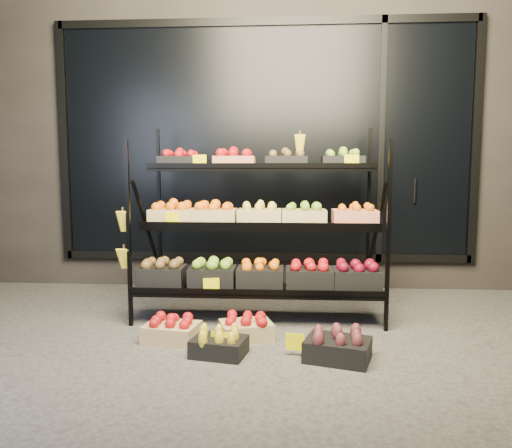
# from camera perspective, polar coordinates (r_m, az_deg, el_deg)

# --- Properties ---
(ground) EXTENTS (24.00, 24.00, 0.00)m
(ground) POSITION_cam_1_polar(r_m,az_deg,el_deg) (3.92, -0.12, -12.64)
(ground) COLOR #514F4C
(ground) RESTS_ON ground
(building) EXTENTS (6.00, 2.08, 3.50)m
(building) POSITION_cam_1_polar(r_m,az_deg,el_deg) (6.31, 1.44, 10.67)
(building) COLOR #2D2826
(building) RESTS_ON ground
(display_rack) EXTENTS (2.18, 1.02, 1.70)m
(display_rack) POSITION_cam_1_polar(r_m,az_deg,el_deg) (4.33, 0.31, -0.12)
(display_rack) COLOR black
(display_rack) RESTS_ON ground
(tag_floor_a) EXTENTS (0.13, 0.01, 0.12)m
(tag_floor_a) POSITION_cam_1_polar(r_m,az_deg,el_deg) (3.55, -4.11, -13.73)
(tag_floor_a) COLOR #EADA00
(tag_floor_a) RESTS_ON ground
(tag_floor_b) EXTENTS (0.13, 0.01, 0.12)m
(tag_floor_b) POSITION_cam_1_polar(r_m,az_deg,el_deg) (3.52, 4.49, -13.91)
(tag_floor_b) COLOR #EADA00
(tag_floor_b) RESTS_ON ground
(floor_crate_left) EXTENTS (0.43, 0.35, 0.20)m
(floor_crate_left) POSITION_cam_1_polar(r_m,az_deg,el_deg) (3.83, -9.61, -11.76)
(floor_crate_left) COLOR tan
(floor_crate_left) RESTS_ON ground
(floor_crate_midleft) EXTENTS (0.40, 0.33, 0.19)m
(floor_crate_midleft) POSITION_cam_1_polar(r_m,az_deg,el_deg) (3.52, -4.24, -13.41)
(floor_crate_midleft) COLOR black
(floor_crate_midleft) RESTS_ON ground
(floor_crate_midright) EXTENTS (0.44, 0.38, 0.19)m
(floor_crate_midright) POSITION_cam_1_polar(r_m,az_deg,el_deg) (3.83, -1.11, -11.69)
(floor_crate_midright) COLOR tan
(floor_crate_midright) RESTS_ON ground
(floor_crate_right) EXTENTS (0.49, 0.42, 0.21)m
(floor_crate_right) POSITION_cam_1_polar(r_m,az_deg,el_deg) (3.48, 9.33, -13.58)
(floor_crate_right) COLOR black
(floor_crate_right) RESTS_ON ground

